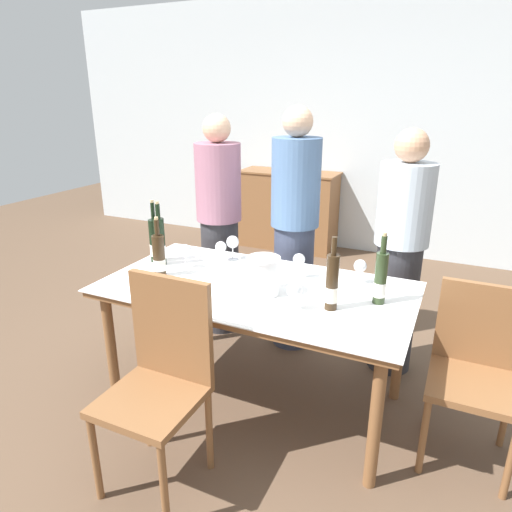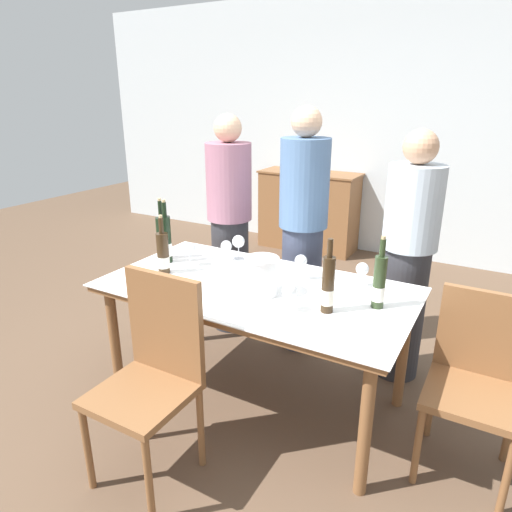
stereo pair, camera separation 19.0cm
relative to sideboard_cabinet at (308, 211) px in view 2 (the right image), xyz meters
The scene contains 21 objects.
ground_plane 3.01m from the sideboard_cabinet, 72.51° to the right, with size 12.00×12.00×0.00m, color brown.
back_wall 1.33m from the sideboard_cabinet, 18.00° to the left, with size 8.00×0.10×2.80m.
sideboard_cabinet is the anchor object (origin of this frame).
dining_table 2.98m from the sideboard_cabinet, 72.51° to the right, with size 1.72×0.92×0.74m.
ice_bucket 3.08m from the sideboard_cabinet, 71.56° to the right, with size 0.18×0.18×0.20m.
wine_bottle_0 3.19m from the sideboard_cabinet, 60.66° to the right, with size 0.06×0.06×0.38m.
wine_bottle_1 2.77m from the sideboard_cabinet, 87.07° to the right, with size 0.07×0.07×0.40m.
wine_bottle_2 3.25m from the sideboard_cabinet, 65.30° to the right, with size 0.06×0.06×0.38m.
wine_bottle_3 2.81m from the sideboard_cabinet, 85.74° to the right, with size 0.07×0.07×0.40m.
wine_bottle_4 2.97m from the sideboard_cabinet, 83.93° to the right, with size 0.07×0.07×0.36m.
wine_glass_0 2.85m from the sideboard_cabinet, 67.86° to the right, with size 0.07×0.07×0.15m.
wine_glass_1 3.27m from the sideboard_cabinet, 68.56° to the right, with size 0.08×0.08×0.14m.
wine_glass_2 2.64m from the sideboard_cabinet, 78.54° to the right, with size 0.07×0.07×0.13m.
wine_glass_3 2.80m from the sideboard_cabinet, 82.23° to the right, with size 0.08×0.08×0.15m.
wine_glass_4 2.93m from the sideboard_cabinet, 61.15° to the right, with size 0.07×0.07×0.14m.
wine_glass_5 2.58m from the sideboard_cabinet, 77.16° to the right, with size 0.08×0.08×0.16m.
chair_right_end 3.43m from the sideboard_cabinet, 53.33° to the right, with size 0.42×0.42×0.89m.
chair_near_front 3.60m from the sideboard_cabinet, 78.23° to the right, with size 0.42×0.42×0.99m.
person_host 2.16m from the sideboard_cabinet, 83.04° to the right, with size 0.33×0.33×1.63m.
person_guest_left 2.30m from the sideboard_cabinet, 68.05° to the right, with size 0.33×0.33×1.69m.
person_guest_right 2.66m from the sideboard_cabinet, 53.68° to the right, with size 0.33×0.33×1.58m.
Camera 2 is at (1.15, -2.03, 1.76)m, focal length 32.00 mm.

